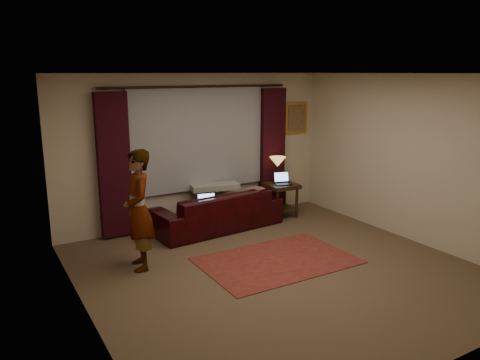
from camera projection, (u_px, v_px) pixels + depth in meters
name	position (u px, v px, depth m)	size (l,w,h in m)	color
floor	(278.00, 270.00, 6.34)	(5.00, 5.00, 0.01)	brown
ceiling	(282.00, 73.00, 5.75)	(5.00, 5.00, 0.02)	silver
wall_back	(197.00, 149.00, 8.15)	(5.00, 0.02, 2.60)	beige
wall_front	(451.00, 232.00, 3.94)	(5.00, 0.02, 2.60)	beige
wall_left	(81.00, 203.00, 4.82)	(0.02, 5.00, 2.60)	beige
wall_right	(412.00, 159.00, 7.28)	(0.02, 5.00, 2.60)	beige
sheer_curtain	(199.00, 138.00, 8.05)	(2.50, 0.05, 1.80)	#95959C
drape_left	(114.00, 166.00, 7.34)	(0.50, 0.14, 2.30)	black
drape_right	(272.00, 150.00, 8.82)	(0.50, 0.14, 2.30)	black
curtain_rod	(199.00, 87.00, 7.81)	(0.04, 0.04, 3.40)	black
picture_frame	(296.00, 118.00, 9.05)	(0.50, 0.04, 0.60)	gold
sofa	(217.00, 203.00, 7.92)	(2.22, 0.96, 0.90)	black
throw_blanket	(215.00, 173.00, 8.12)	(0.84, 0.33, 0.10)	#9D9C96
clothing_pile	(256.00, 193.00, 8.21)	(0.46, 0.36, 0.20)	#81535E
laptop_sofa	(208.00, 202.00, 7.58)	(0.32, 0.35, 0.23)	black
area_rug	(277.00, 260.00, 6.64)	(2.13, 1.42, 0.01)	maroon
end_table	(281.00, 200.00, 8.63)	(0.54, 0.54, 0.62)	black
tiffany_lamp	(277.00, 170.00, 8.61)	(0.30, 0.30, 0.48)	olive
laptop_table	(283.00, 178.00, 8.49)	(0.30, 0.33, 0.22)	black
person	(139.00, 210.00, 6.23)	(0.48, 0.48, 1.64)	#9D9C96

